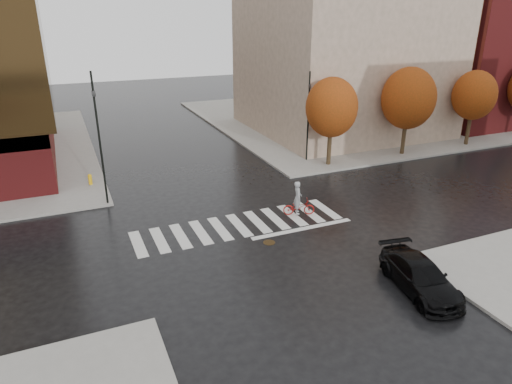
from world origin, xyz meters
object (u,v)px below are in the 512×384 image
traffic_light_nw (98,130)px  fire_hydrant (90,179)px  traffic_light_ne (308,112)px  sedan (420,276)px  cyclist (298,204)px

traffic_light_nw → fire_hydrant: traffic_light_nw is taller
traffic_light_ne → fire_hydrant: (-15.97, 1.00, -3.39)m
sedan → fire_hydrant: (-11.67, 18.33, -0.11)m
sedan → traffic_light_ne: bearing=85.6°
fire_hydrant → sedan: bearing=-57.5°
sedan → traffic_light_nw: 18.74m
cyclist → fire_hydrant: cyclist is taller
sedan → traffic_light_nw: (-11.00, 14.63, 4.00)m
traffic_light_nw → traffic_light_ne: traffic_light_nw is taller
traffic_light_ne → sedan: bearing=51.1°
cyclist → traffic_light_nw: traffic_light_nw is taller
cyclist → traffic_light_ne: bearing=-11.8°
sedan → cyclist: size_ratio=2.21×
traffic_light_nw → fire_hydrant: 5.57m
cyclist → traffic_light_ne: 10.61m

